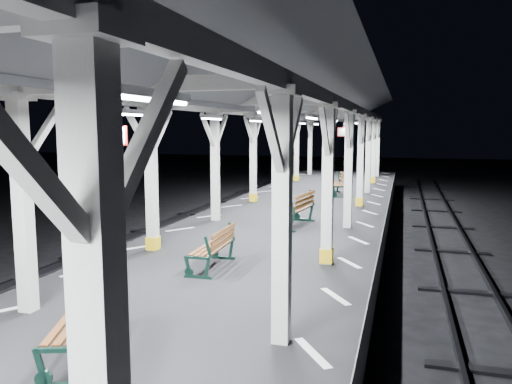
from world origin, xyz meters
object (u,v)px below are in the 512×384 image
at_px(bench_mid, 215,247).
at_px(bench_extra, 339,183).
at_px(bench_far, 298,208).
at_px(bench_near, 90,317).

relative_size(bench_mid, bench_extra, 0.84).
height_order(bench_far, bench_extra, bench_far).
bearing_deg(bench_far, bench_extra, 95.05).
height_order(bench_near, bench_far, bench_far).
relative_size(bench_near, bench_far, 0.95).
bearing_deg(bench_near, bench_far, 64.16).
height_order(bench_mid, bench_far, bench_far).
height_order(bench_mid, bench_extra, bench_extra).
xyz_separation_m(bench_mid, bench_far, (0.71, 4.74, 0.09)).
bearing_deg(bench_far, bench_near, -87.93).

